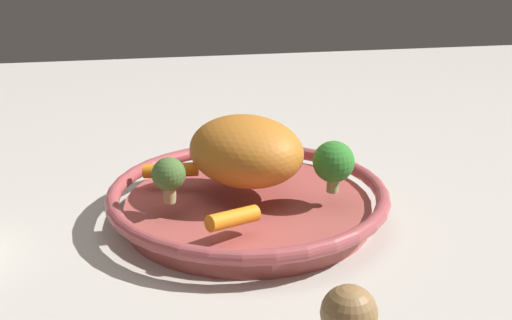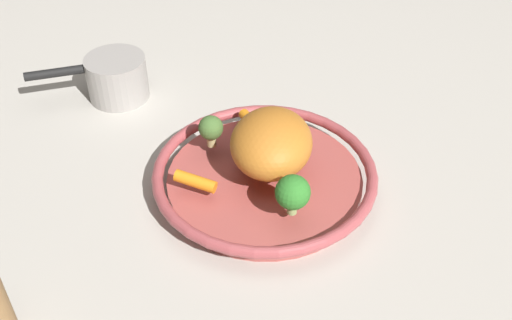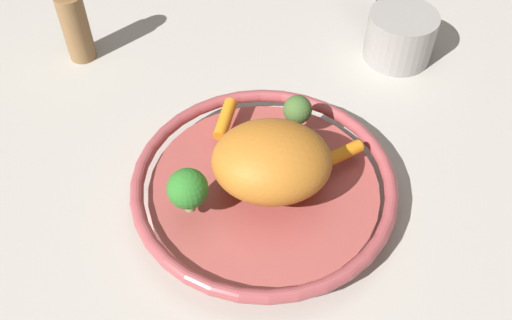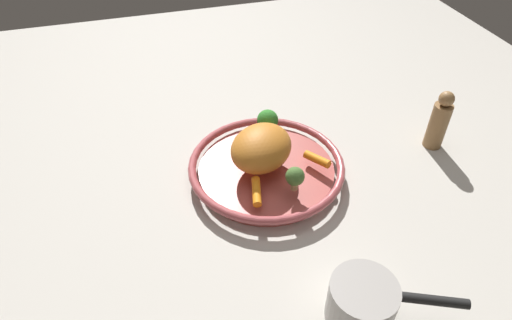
{
  "view_description": "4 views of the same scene",
  "coord_description": "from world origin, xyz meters",
  "px_view_note": "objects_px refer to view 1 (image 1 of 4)",
  "views": [
    {
      "loc": [
        0.12,
        0.76,
        0.36
      ],
      "look_at": [
        -0.01,
        0.01,
        0.08
      ],
      "focal_mm": 48.07,
      "sensor_mm": 36.0,
      "label": 1
    },
    {
      "loc": [
        -0.54,
        0.46,
        0.65
      ],
      "look_at": [
        0.0,
        0.01,
        0.06
      ],
      "focal_mm": 43.51,
      "sensor_mm": 36.0,
      "label": 2
    },
    {
      "loc": [
        -0.34,
        -0.32,
        0.62
      ],
      "look_at": [
        -0.0,
        0.01,
        0.07
      ],
      "focal_mm": 40.63,
      "sensor_mm": 36.0,
      "label": 3
    },
    {
      "loc": [
        0.69,
        -0.23,
        0.67
      ],
      "look_at": [
        0.01,
        -0.03,
        0.07
      ],
      "focal_mm": 30.9,
      "sensor_mm": 36.0,
      "label": 4
    }
  ],
  "objects_px": {
    "serving_bowl": "(248,202)",
    "broccoli_floret_edge": "(169,175)",
    "roast_chicken_piece": "(249,151)",
    "broccoli_floret_mid": "(334,162)",
    "baby_carrot_back": "(233,218)",
    "baby_carrot_left": "(170,170)"
  },
  "relations": [
    {
      "from": "baby_carrot_back",
      "to": "broccoli_floret_edge",
      "type": "height_order",
      "value": "broccoli_floret_edge"
    },
    {
      "from": "baby_carrot_back",
      "to": "broccoli_floret_mid",
      "type": "xyz_separation_m",
      "value": [
        -0.13,
        -0.07,
        0.03
      ]
    },
    {
      "from": "roast_chicken_piece",
      "to": "broccoli_floret_mid",
      "type": "distance_m",
      "value": 0.1
    },
    {
      "from": "baby_carrot_back",
      "to": "roast_chicken_piece",
      "type": "bearing_deg",
      "value": -107.28
    },
    {
      "from": "serving_bowl",
      "to": "broccoli_floret_edge",
      "type": "relative_size",
      "value": 6.39
    },
    {
      "from": "roast_chicken_piece",
      "to": "baby_carrot_back",
      "type": "bearing_deg",
      "value": 72.72
    },
    {
      "from": "roast_chicken_piece",
      "to": "baby_carrot_back",
      "type": "relative_size",
      "value": 2.34
    },
    {
      "from": "serving_bowl",
      "to": "baby_carrot_left",
      "type": "relative_size",
      "value": 5.0
    },
    {
      "from": "baby_carrot_left",
      "to": "broccoli_floret_edge",
      "type": "distance_m",
      "value": 0.08
    },
    {
      "from": "roast_chicken_piece",
      "to": "baby_carrot_left",
      "type": "distance_m",
      "value": 0.11
    },
    {
      "from": "serving_bowl",
      "to": "broccoli_floret_edge",
      "type": "height_order",
      "value": "broccoli_floret_edge"
    },
    {
      "from": "roast_chicken_piece",
      "to": "broccoli_floret_edge",
      "type": "xyz_separation_m",
      "value": [
        0.1,
        0.04,
        -0.01
      ]
    },
    {
      "from": "serving_bowl",
      "to": "roast_chicken_piece",
      "type": "distance_m",
      "value": 0.06
    },
    {
      "from": "broccoli_floret_edge",
      "to": "broccoli_floret_mid",
      "type": "height_order",
      "value": "broccoli_floret_mid"
    },
    {
      "from": "broccoli_floret_edge",
      "to": "serving_bowl",
      "type": "bearing_deg",
      "value": -163.13
    },
    {
      "from": "roast_chicken_piece",
      "to": "broccoli_floret_mid",
      "type": "relative_size",
      "value": 2.34
    },
    {
      "from": "roast_chicken_piece",
      "to": "broccoli_floret_edge",
      "type": "distance_m",
      "value": 0.11
    },
    {
      "from": "baby_carrot_left",
      "to": "baby_carrot_back",
      "type": "xyz_separation_m",
      "value": [
        -0.06,
        0.15,
        0.0
      ]
    },
    {
      "from": "serving_bowl",
      "to": "broccoli_floret_edge",
      "type": "distance_m",
      "value": 0.11
    },
    {
      "from": "baby_carrot_back",
      "to": "serving_bowl",
      "type": "bearing_deg",
      "value": -107.62
    },
    {
      "from": "roast_chicken_piece",
      "to": "baby_carrot_back",
      "type": "height_order",
      "value": "roast_chicken_piece"
    },
    {
      "from": "broccoli_floret_mid",
      "to": "serving_bowl",
      "type": "bearing_deg",
      "value": -18.51
    }
  ]
}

